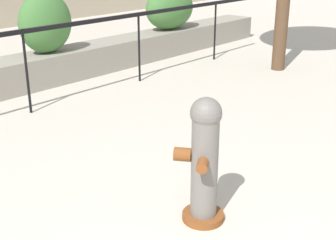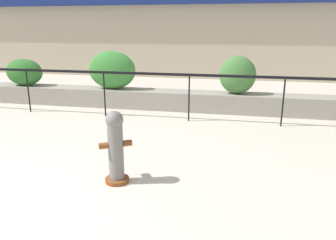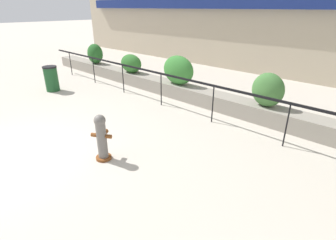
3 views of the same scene
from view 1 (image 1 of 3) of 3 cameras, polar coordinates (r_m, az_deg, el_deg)
hedge_bush_3 at (r=7.99m, az=-14.72°, el=11.40°), size 0.94×0.61×0.99m
hedge_bush_4 at (r=10.04m, az=0.23°, el=13.47°), size 1.27×0.70×0.87m
fire_hydrant at (r=3.79m, az=4.43°, el=-4.88°), size 0.48×0.48×1.08m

